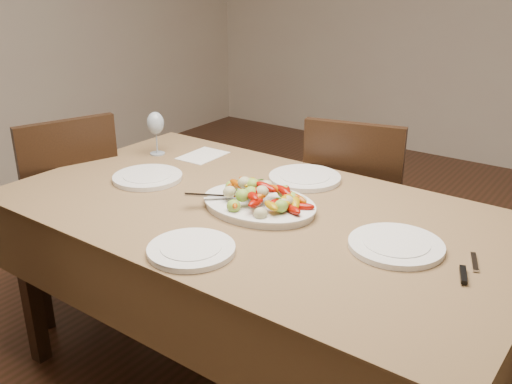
{
  "coord_description": "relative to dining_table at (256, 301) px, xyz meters",
  "views": [
    {
      "loc": [
        1.27,
        -1.75,
        1.56
      ],
      "look_at": [
        0.2,
        -0.27,
        0.82
      ],
      "focal_mm": 40.0,
      "sensor_mm": 36.0,
      "label": 1
    }
  ],
  "objects": [
    {
      "name": "floor",
      "position": [
        -0.2,
        0.27,
        -0.38
      ],
      "size": [
        6.0,
        6.0,
        0.0
      ],
      "primitive_type": "plane",
      "color": "#391E11",
      "rests_on": "ground"
    },
    {
      "name": "dining_table",
      "position": [
        0.0,
        0.0,
        0.0
      ],
      "size": [
        1.86,
        1.07,
        0.76
      ],
      "primitive_type": "cube",
      "rotation": [
        0.0,
        0.0,
        -0.02
      ],
      "color": "brown",
      "rests_on": "ground"
    },
    {
      "name": "chair_far",
      "position": [
        0.03,
        0.77,
        0.1
      ],
      "size": [
        0.51,
        0.51,
        0.95
      ],
      "primitive_type": null,
      "rotation": [
        0.0,
        0.0,
        3.38
      ],
      "color": "black",
      "rests_on": "ground"
    },
    {
      "name": "chair_left",
      "position": [
        -1.1,
        -0.02,
        0.1
      ],
      "size": [
        0.53,
        0.53,
        0.95
      ],
      "primitive_type": null,
      "rotation": [
        0.0,
        0.0,
        -1.9
      ],
      "color": "black",
      "rests_on": "ground"
    },
    {
      "name": "serving_platter",
      "position": [
        0.01,
        0.0,
        0.39
      ],
      "size": [
        0.42,
        0.31,
        0.02
      ],
      "primitive_type": "ellipsoid",
      "rotation": [
        0.0,
        0.0,
        -0.02
      ],
      "color": "white",
      "rests_on": "dining_table"
    },
    {
      "name": "roasted_vegetables",
      "position": [
        0.01,
        0.0,
        0.45
      ],
      "size": [
        0.34,
        0.23,
        0.09
      ],
      "primitive_type": null,
      "rotation": [
        0.0,
        0.0,
        -0.02
      ],
      "color": "#870A03",
      "rests_on": "serving_platter"
    },
    {
      "name": "serving_spoon",
      "position": [
        -0.06,
        -0.03,
        0.43
      ],
      "size": [
        0.23,
        0.25,
        0.03
      ],
      "primitive_type": null,
      "rotation": [
        0.0,
        0.0,
        -0.83
      ],
      "color": "#9EA0A8",
      "rests_on": "serving_platter"
    },
    {
      "name": "plate_left",
      "position": [
        -0.51,
        -0.02,
        0.39
      ],
      "size": [
        0.27,
        0.27,
        0.02
      ],
      "primitive_type": "cylinder",
      "color": "white",
      "rests_on": "dining_table"
    },
    {
      "name": "plate_right",
      "position": [
        0.52,
        0.0,
        0.39
      ],
      "size": [
        0.29,
        0.29,
        0.02
      ],
      "primitive_type": "cylinder",
      "color": "white",
      "rests_on": "dining_table"
    },
    {
      "name": "plate_far",
      "position": [
        -0.01,
        0.34,
        0.39
      ],
      "size": [
        0.28,
        0.28,
        0.02
      ],
      "primitive_type": "cylinder",
      "color": "white",
      "rests_on": "dining_table"
    },
    {
      "name": "plate_near",
      "position": [
        0.03,
        -0.38,
        0.39
      ],
      "size": [
        0.26,
        0.26,
        0.02
      ],
      "primitive_type": "cylinder",
      "color": "white",
      "rests_on": "dining_table"
    },
    {
      "name": "wine_glass",
      "position": [
        -0.71,
        0.24,
        0.48
      ],
      "size": [
        0.08,
        0.08,
        0.2
      ],
      "primitive_type": null,
      "color": "#8C99A5",
      "rests_on": "dining_table"
    },
    {
      "name": "menu_card",
      "position": [
        -0.53,
        0.34,
        0.38
      ],
      "size": [
        0.16,
        0.21,
        0.0
      ],
      "primitive_type": "cube",
      "rotation": [
        0.0,
        0.0,
        0.02
      ],
      "color": "silver",
      "rests_on": "dining_table"
    },
    {
      "name": "table_knife",
      "position": [
        0.74,
        -0.01,
        0.38
      ],
      "size": [
        0.08,
        0.19,
        0.01
      ],
      "primitive_type": null,
      "rotation": [
        0.0,
        0.0,
        0.35
      ],
      "color": "#9EA0A8",
      "rests_on": "dining_table"
    }
  ]
}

